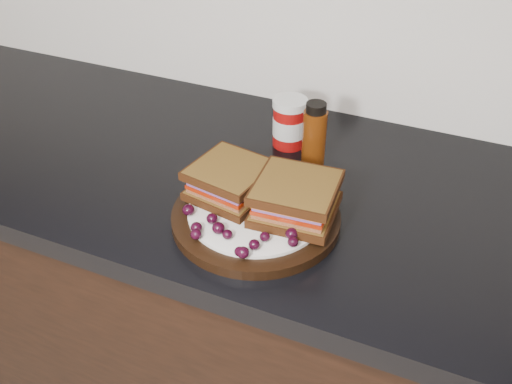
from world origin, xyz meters
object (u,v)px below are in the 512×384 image
sandwich_left (230,181)px  oil_bottle (314,134)px  condiment_jar (289,122)px  plate (256,217)px

sandwich_left → oil_bottle: 0.20m
condiment_jar → oil_bottle: bearing=-32.9°
condiment_jar → oil_bottle: oil_bottle is taller
sandwich_left → condiment_jar: condiment_jar is taller
sandwich_left → condiment_jar: 0.23m
condiment_jar → sandwich_left: bearing=-95.0°
sandwich_left → condiment_jar: bearing=94.8°
plate → condiment_jar: 0.26m
plate → oil_bottle: bearing=82.3°
oil_bottle → condiment_jar: bearing=147.1°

